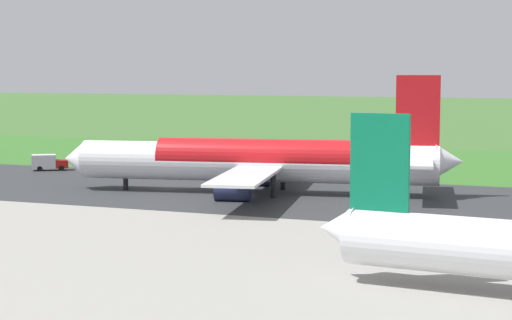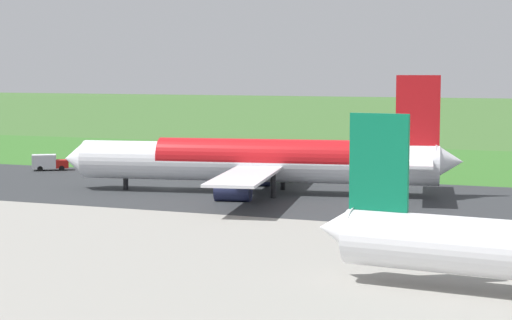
% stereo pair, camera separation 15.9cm
% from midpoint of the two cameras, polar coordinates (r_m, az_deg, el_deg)
% --- Properties ---
extents(ground_plane, '(800.00, 800.00, 0.00)m').
position_cam_midpoint_polar(ground_plane, '(124.77, -5.70, -1.83)').
color(ground_plane, '#3D662D').
extents(runway_asphalt, '(600.00, 35.93, 0.06)m').
position_cam_midpoint_polar(runway_asphalt, '(124.77, -5.70, -1.82)').
color(runway_asphalt, '#2D3033').
rests_on(runway_asphalt, ground).
extents(grass_verge_foreground, '(600.00, 80.00, 0.04)m').
position_cam_midpoint_polar(grass_verge_foreground, '(156.24, -0.01, -0.24)').
color(grass_verge_foreground, '#346B27').
rests_on(grass_verge_foreground, ground).
extents(airliner_main, '(53.92, 44.37, 15.88)m').
position_cam_midpoint_polar(airliner_main, '(118.89, 0.14, -0.07)').
color(airliner_main, white).
rests_on(airliner_main, ground).
extents(service_truck_baggage, '(6.12, 4.97, 2.65)m').
position_cam_midpoint_polar(service_truck_baggage, '(149.61, -13.14, -0.14)').
color(service_truck_baggage, '#B21914').
rests_on(service_truck_baggage, ground).
extents(no_stopping_sign, '(0.60, 0.10, 2.97)m').
position_cam_midpoint_polar(no_stopping_sign, '(167.22, -6.66, 0.71)').
color(no_stopping_sign, slate).
rests_on(no_stopping_sign, ground).
extents(traffic_cone_orange, '(0.40, 0.40, 0.55)m').
position_cam_midpoint_polar(traffic_cone_orange, '(167.27, -8.87, 0.18)').
color(traffic_cone_orange, orange).
rests_on(traffic_cone_orange, ground).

